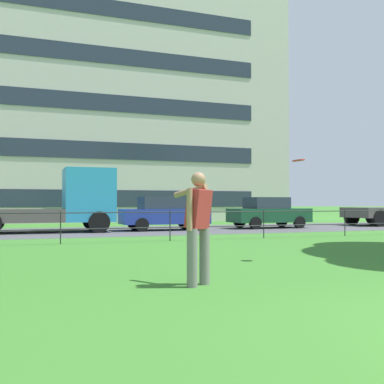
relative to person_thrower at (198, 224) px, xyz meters
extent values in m
cube|color=#4C4C51|center=(2.22, 14.54, -0.93)|extent=(80.00, 7.61, 0.01)
cylinder|color=#232328|center=(-1.28, 8.29, -0.43)|extent=(0.04, 0.04, 1.00)
cylinder|color=#232328|center=(2.22, 8.29, -0.43)|extent=(0.04, 0.04, 1.00)
cylinder|color=#232328|center=(5.72, 8.29, -0.43)|extent=(0.04, 0.04, 1.00)
cylinder|color=#232328|center=(9.22, 8.29, -0.43)|extent=(0.04, 0.04, 1.00)
cylinder|color=#232328|center=(2.22, 8.29, -0.48)|extent=(28.00, 0.03, 0.03)
cylinder|color=#232328|center=(2.22, 8.29, 0.02)|extent=(28.00, 0.03, 0.03)
cylinder|color=slate|center=(-0.13, -0.10, -0.49)|extent=(0.16, 0.16, 0.87)
cylinder|color=slate|center=(0.14, 0.08, -0.49)|extent=(0.16, 0.16, 0.87)
cube|color=#B22D2D|center=(0.01, -0.01, 0.24)|extent=(0.46, 0.44, 0.61)
sphere|color=#A87A5B|center=(0.01, -0.01, 0.68)|extent=(0.22, 0.22, 0.22)
cylinder|color=#A87A5B|center=(0.01, 0.35, 0.52)|extent=(0.42, 0.57, 0.22)
cylinder|color=#A87A5B|center=(-0.18, -0.13, 0.22)|extent=(0.09, 0.09, 0.62)
cylinder|color=red|center=(3.18, 2.13, 1.25)|extent=(0.36, 0.36, 0.05)
cube|color=#2D99D1|center=(0.45, 14.47, 0.67)|extent=(2.16, 2.35, 2.30)
cube|color=#283342|center=(1.34, 14.45, 1.02)|extent=(0.17, 1.84, 0.87)
cylinder|color=black|center=(0.79, 15.52, -0.48)|extent=(0.91, 0.32, 0.90)
cylinder|color=black|center=(0.74, 13.40, -0.48)|extent=(0.91, 0.32, 0.90)
cube|color=#233899|center=(3.88, 14.33, -0.29)|extent=(4.04, 1.80, 0.68)
cube|color=#2D3847|center=(3.73, 14.33, 0.33)|extent=(1.94, 1.57, 0.56)
cylinder|color=black|center=(5.14, 15.10, -0.63)|extent=(0.60, 0.22, 0.60)
cylinder|color=black|center=(5.10, 13.49, -0.63)|extent=(0.60, 0.22, 0.60)
cylinder|color=black|center=(2.66, 15.17, -0.63)|extent=(0.60, 0.22, 0.60)
cylinder|color=black|center=(2.62, 13.55, -0.63)|extent=(0.60, 0.22, 0.60)
cube|color=#194C2D|center=(9.38, 14.34, -0.29)|extent=(4.04, 1.79, 0.68)
cube|color=#2D3847|center=(9.23, 14.33, 0.33)|extent=(1.93, 1.56, 0.56)
cylinder|color=black|center=(10.60, 15.17, -0.63)|extent=(0.60, 0.21, 0.60)
cylinder|color=black|center=(10.63, 13.56, -0.63)|extent=(0.60, 0.21, 0.60)
cylinder|color=black|center=(8.12, 15.12, -0.63)|extent=(0.60, 0.21, 0.60)
cylinder|color=black|center=(8.16, 13.50, -0.63)|extent=(0.60, 0.21, 0.60)
cylinder|color=black|center=(17.05, 15.70, -0.48)|extent=(0.91, 0.33, 0.90)
cylinder|color=black|center=(15.49, 15.65, -0.48)|extent=(0.91, 0.33, 0.90)
cylinder|color=black|center=(15.55, 13.54, -0.48)|extent=(0.91, 0.33, 0.90)
cube|color=beige|center=(-3.27, 30.93, 8.30)|extent=(39.37, 14.38, 18.45)
cube|color=#283342|center=(-3.27, 23.71, 0.61)|extent=(33.07, 0.06, 1.10)
cube|color=#283342|center=(-3.27, 23.71, 3.68)|extent=(33.07, 0.06, 1.10)
cube|color=#283342|center=(-3.27, 23.71, 6.76)|extent=(33.07, 0.06, 1.10)
cube|color=#283342|center=(-3.27, 23.71, 9.83)|extent=(33.07, 0.06, 1.10)
camera|label=1|loc=(-2.62, -6.78, 0.32)|focal=44.80mm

